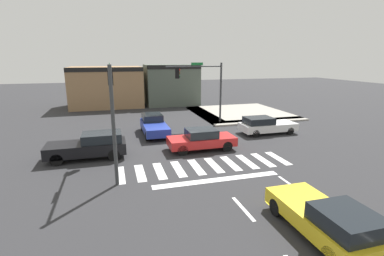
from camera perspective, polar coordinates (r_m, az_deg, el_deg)
name	(u,v)px	position (r m, az deg, el deg)	size (l,w,h in m)	color
ground_plane	(186,144)	(20.71, -1.27, -3.27)	(120.00, 120.00, 0.00)	#2B2B2D
crosswalk_near	(205,166)	(16.64, 2.69, -7.65)	(10.13, 2.45, 0.01)	silver
lane_markings	(305,240)	(11.19, 21.79, -20.30)	(6.80, 20.25, 0.01)	white
bike_detector_marking	(278,202)	(13.31, 16.98, -14.08)	(1.10, 1.10, 0.01)	yellow
curb_corner_northeast	(238,114)	(32.16, 9.20, 2.90)	(10.00, 10.60, 0.15)	#9E998E
storefront_row	(133,86)	(38.31, -11.80, 8.34)	(16.25, 6.32, 5.29)	#93704C
traffic_signal_southwest	(112,97)	(15.71, -15.92, 6.12)	(0.32, 5.41, 5.88)	#383A3D
traffic_signal_northeast	(202,82)	(26.21, 1.98, 9.34)	(5.27, 0.32, 5.74)	#383A3D
car_yellow	(328,219)	(11.22, 25.67, -16.26)	(1.92, 4.45, 1.45)	gold
car_blue	(154,125)	(23.52, -7.71, 0.62)	(1.84, 4.78, 1.51)	#23389E
car_white	(265,125)	(24.25, 14.60, 0.57)	(4.62, 1.95, 1.41)	white
car_black	(90,146)	(18.77, -19.80, -3.34)	(4.74, 1.93, 1.59)	black
car_red	(201,139)	(19.31, 1.92, -2.29)	(4.55, 1.89, 1.44)	red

